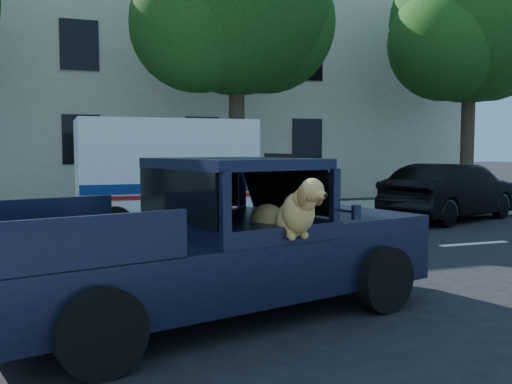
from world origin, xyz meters
The scene contains 9 objects.
ground centered at (0.00, 0.00, 0.00)m, with size 120.00×120.00×0.00m, color black.
far_sidewalk centered at (0.00, 9.20, 0.07)m, with size 60.00×4.00×0.15m, color gray.
lane_stripes centered at (2.00, 3.40, 0.01)m, with size 21.60×0.14×0.01m, color silver, non-canonical shape.
street_tree_mid centered at (5.03, 9.62, 5.71)m, with size 6.00×5.20×8.60m.
street_tree_right centered at (13.03, 9.62, 5.71)m, with size 6.00×5.20×8.60m.
building_main centered at (3.00, 16.50, 4.50)m, with size 26.00×6.00×9.00m, color beige.
pickup_truck centered at (1.70, 0.40, 0.61)m, with size 5.38×3.23×1.81m.
mail_truck centered at (2.74, 6.84, 1.11)m, with size 4.64×2.36×2.54m.
parked_sedan centered at (10.11, 6.71, 0.75)m, with size 4.57×1.59×1.51m, color black.
Camera 1 is at (0.03, -5.76, 1.93)m, focal length 40.00 mm.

